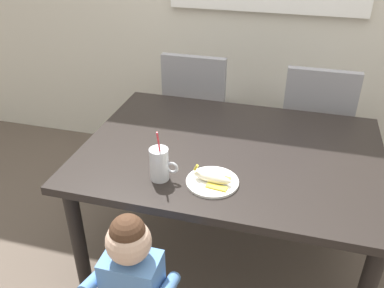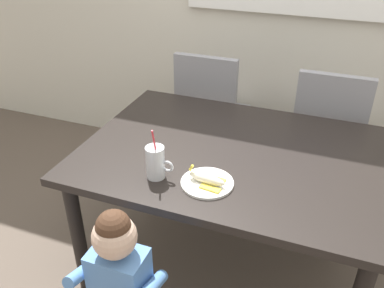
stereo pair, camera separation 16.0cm
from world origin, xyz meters
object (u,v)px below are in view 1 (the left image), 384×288
dining_chair_right (315,126)px  dining_table (231,163)px  peeled_banana (213,178)px  dining_chair_left (198,109)px  toddler_standing (132,280)px  milk_cup (160,166)px  snack_plate (212,182)px

dining_chair_right → dining_table: bearing=60.7°
dining_chair_right → peeled_banana: bearing=67.3°
dining_table → dining_chair_right: dining_chair_right is taller
dining_chair_left → peeled_banana: size_ratio=5.51×
toddler_standing → peeled_banana: toddler_standing is taller
toddler_standing → milk_cup: size_ratio=3.34×
snack_plate → dining_chair_left: bearing=107.8°
snack_plate → peeled_banana: bearing=-71.9°
toddler_standing → snack_plate: size_ratio=3.64×
dining_table → snack_plate: bearing=-95.2°
toddler_standing → milk_cup: bearing=92.2°
dining_chair_right → toddler_standing: size_ratio=1.15×
toddler_standing → milk_cup: milk_cup is taller
dining_chair_left → snack_plate: dining_chair_left is taller
dining_table → milk_cup: 0.45m
dining_chair_right → milk_cup: milk_cup is taller
milk_cup → snack_plate: milk_cup is taller
toddler_standing → peeled_banana: size_ratio=4.81×
milk_cup → snack_plate: 0.24m
dining_table → milk_cup: milk_cup is taller
dining_table → dining_chair_left: bearing=115.8°
dining_table → toddler_standing: bearing=-108.4°
dining_chair_left → dining_table: bearing=115.8°
dining_chair_left → peeled_banana: 1.17m
dining_table → milk_cup: bearing=-127.6°
milk_cup → peeled_banana: milk_cup is taller
milk_cup → snack_plate: size_ratio=1.09×
dining_chair_right → toddler_standing: dining_chair_right is taller
dining_chair_right → snack_plate: bearing=67.0°
dining_table → peeled_banana: 0.34m
milk_cup → snack_plate: bearing=6.7°
dining_chair_right → toddler_standing: 1.61m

